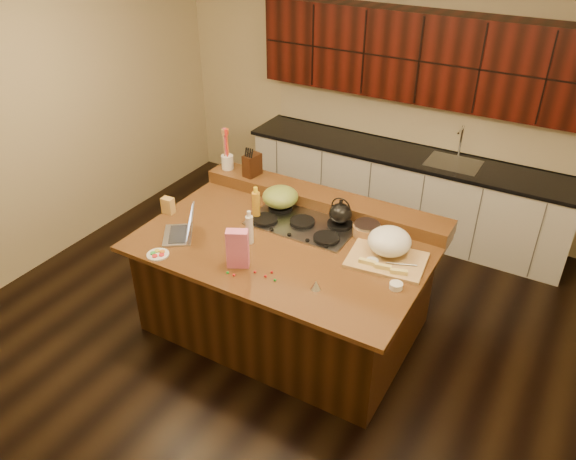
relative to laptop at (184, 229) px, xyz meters
The scene contains 32 objects.
room 0.94m from the laptop, 24.52° to the left, with size 5.52×5.02×2.72m.
island 1.01m from the laptop, 24.52° to the left, with size 2.40×1.60×0.92m.
back_ledge 1.32m from the laptop, 53.46° to the left, with size 2.40×0.30×0.12m, color black.
cooktop 1.02m from the laptop, 39.99° to the left, with size 0.92×0.52×0.05m.
back_counter 2.80m from the laptop, 67.23° to the left, with size 3.70×0.66×2.40m.
kettle 1.34m from the laptop, 36.00° to the left, with size 0.20×0.20×0.18m, color black.
green_bowl 0.93m from the laptop, 58.44° to the left, with size 0.33×0.33×0.18m, color olive.
laptop is the anchor object (origin of this frame).
oil_bottle 0.66m from the laptop, 54.06° to the left, with size 0.07×0.07×0.27m, color gold.
vinegar_bottle 0.58m from the laptop, 19.30° to the left, with size 0.06×0.06×0.25m, color silver.
wooden_tray 1.71m from the laptop, 19.35° to the left, with size 0.64×0.51×0.24m.
ramekin_a 1.60m from the laptop, 14.51° to the left, with size 0.10×0.10×0.04m, color white.
ramekin_b 1.83m from the laptop, ahead, with size 0.10×0.10×0.04m, color white.
ramekin_c 1.54m from the laptop, 28.43° to the left, with size 0.10×0.10×0.04m, color white.
strainer_bowl 1.55m from the laptop, 30.54° to the left, with size 0.24×0.24×0.09m, color #996B3F.
kitchen_timer 1.31m from the laptop, ahead, with size 0.08×0.08×0.07m, color silver.
pink_bag 0.66m from the laptop, 11.24° to the right, with size 0.17×0.09×0.32m, color pink.
candy_plate 0.34m from the laptop, 89.43° to the right, with size 0.18×0.18×0.01m, color white.
package_box 0.44m from the laptop, 147.33° to the left, with size 0.11×0.07×0.15m, color gold.
utensil_crock 1.10m from the laptop, 105.16° to the left, with size 0.12×0.12×0.14m, color white.
knife_block 1.07m from the laptop, 89.54° to the left, with size 0.11×0.18×0.22m, color black.
gumdrop_0 0.74m from the laptop, 20.64° to the right, with size 0.02×0.02×0.02m, color red.
gumdrop_1 0.55m from the laptop, ahead, with size 0.02×0.02×0.02m, color #198C26.
gumdrop_2 0.65m from the laptop, ahead, with size 0.02×0.02×0.02m, color red.
gumdrop_3 0.72m from the laptop, ahead, with size 0.02×0.02×0.02m, color #198C26.
gumdrop_4 0.83m from the laptop, 10.43° to the right, with size 0.02×0.02×0.02m, color red.
gumdrop_5 0.69m from the laptop, ahead, with size 0.02×0.02×0.02m, color #198C26.
gumdrop_6 0.63m from the laptop, ahead, with size 0.02×0.02×0.02m, color red.
gumdrop_7 1.01m from the laptop, ahead, with size 0.02×0.02×0.02m, color #198C26.
gumdrop_8 0.93m from the laptop, ahead, with size 0.02×0.02×0.02m, color red.
gumdrop_9 0.69m from the laptop, 22.40° to the right, with size 0.02×0.02×0.02m, color #198C26.
gumdrop_10 0.93m from the laptop, ahead, with size 0.02×0.02×0.02m, color red.
Camera 1 is at (1.99, -3.39, 3.48)m, focal length 35.00 mm.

